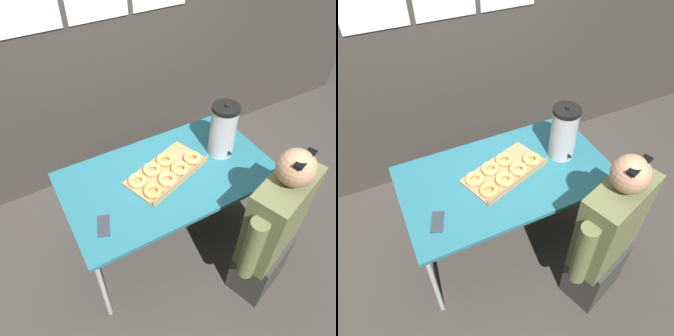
% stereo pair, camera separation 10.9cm
% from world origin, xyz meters
% --- Properties ---
extents(ground_plane, '(12.00, 12.00, 0.00)m').
position_xyz_m(ground_plane, '(0.00, 0.00, 0.00)').
color(ground_plane, '#3D3833').
extents(back_wall, '(6.00, 0.11, 2.54)m').
position_xyz_m(back_wall, '(0.00, 1.05, 1.27)').
color(back_wall, '#38332D').
rests_on(back_wall, ground).
extents(folding_table, '(1.41, 0.81, 0.71)m').
position_xyz_m(folding_table, '(0.00, 0.00, 0.67)').
color(folding_table, '#236675').
rests_on(folding_table, ground).
extents(donut_box, '(0.62, 0.46, 0.05)m').
position_xyz_m(donut_box, '(-0.02, 0.01, 0.74)').
color(donut_box, tan).
rests_on(donut_box, folding_table).
extents(coffee_urn, '(0.19, 0.21, 0.41)m').
position_xyz_m(coffee_urn, '(0.44, 0.02, 0.91)').
color(coffee_urn, '#B7B7BC').
rests_on(coffee_urn, folding_table).
extents(cell_phone, '(0.12, 0.17, 0.01)m').
position_xyz_m(cell_phone, '(-0.54, -0.18, 0.72)').
color(cell_phone, '#2D334C').
rests_on(cell_phone, folding_table).
extents(person_seated, '(0.60, 0.36, 1.26)m').
position_xyz_m(person_seated, '(0.36, -0.65, 0.59)').
color(person_seated, '#33332D').
rests_on(person_seated, ground).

